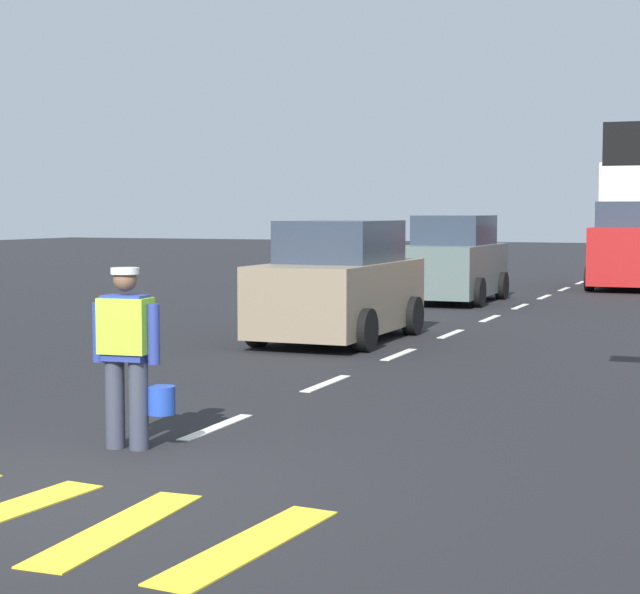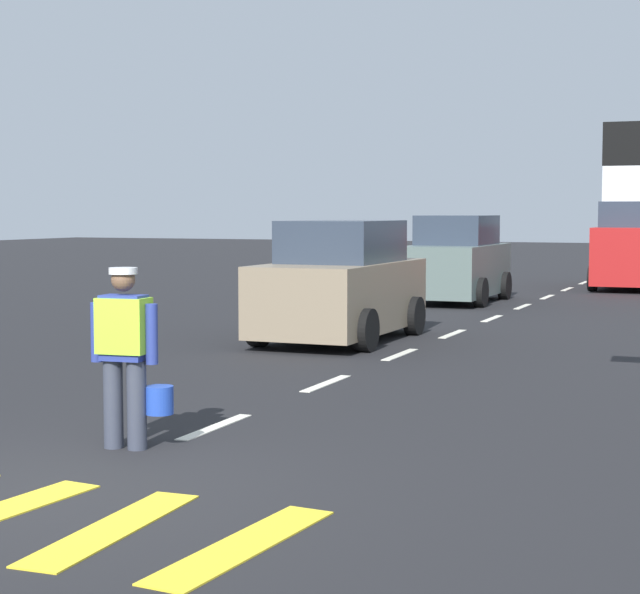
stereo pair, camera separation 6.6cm
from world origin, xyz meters
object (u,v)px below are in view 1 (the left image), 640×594
object	(u,v)px
road_worker	(129,348)
delivery_truck	(634,231)
car_oncoming_lead	(339,285)
car_oncoming_second	(454,262)

from	to	relation	value
road_worker	delivery_truck	xyz separation A→B (m)	(1.99, 23.45, 0.68)
delivery_truck	road_worker	bearing A→B (deg)	-94.86
road_worker	car_oncoming_lead	xyz separation A→B (m)	(-1.24, 8.58, 0.01)
delivery_truck	car_oncoming_second	xyz separation A→B (m)	(-3.48, -6.57, -0.65)
road_worker	car_oncoming_second	xyz separation A→B (m)	(-1.49, 16.88, 0.03)
road_worker	car_oncoming_lead	bearing A→B (deg)	98.23
road_worker	delivery_truck	distance (m)	23.54
car_oncoming_lead	delivery_truck	bearing A→B (deg)	77.73
car_oncoming_lead	car_oncoming_second	bearing A→B (deg)	91.70
car_oncoming_lead	car_oncoming_second	world-z (taller)	car_oncoming_second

